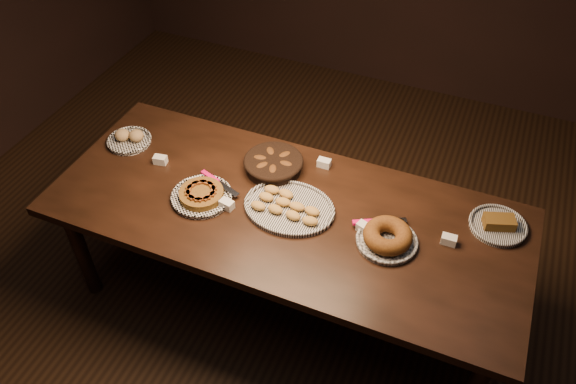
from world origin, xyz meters
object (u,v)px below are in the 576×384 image
at_px(buffet_table, 285,219).
at_px(apple_tart_plate, 202,195).
at_px(bundt_cake_plate, 387,237).
at_px(madeleine_platter, 288,207).

distance_m(buffet_table, apple_tart_plate, 0.44).
distance_m(buffet_table, bundt_cake_plate, 0.54).
distance_m(apple_tart_plate, madeleine_platter, 0.45).
bearing_deg(apple_tart_plate, bundt_cake_plate, 21.35).
bearing_deg(bundt_cake_plate, buffet_table, 169.51).
height_order(apple_tart_plate, bundt_cake_plate, bundt_cake_plate).
relative_size(apple_tart_plate, bundt_cake_plate, 1.01).
distance_m(apple_tart_plate, bundt_cake_plate, 0.95).
bearing_deg(madeleine_platter, apple_tart_plate, -158.76).
bearing_deg(bundt_cake_plate, apple_tart_plate, 176.15).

